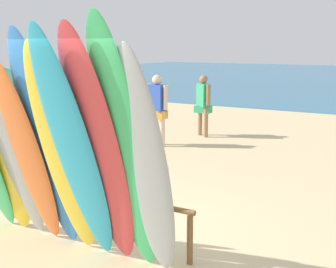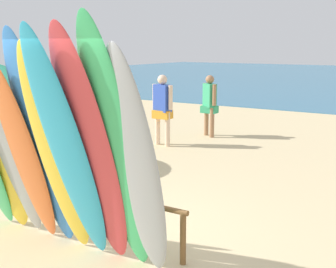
{
  "view_description": "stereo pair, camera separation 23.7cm",
  "coord_description": "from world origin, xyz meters",
  "px_view_note": "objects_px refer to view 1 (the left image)",
  "views": [
    {
      "loc": [
        3.71,
        -4.33,
        2.45
      ],
      "look_at": [
        0.0,
        1.92,
        1.04
      ],
      "focal_mm": 49.61,
      "sensor_mm": 36.0,
      "label": 1
    },
    {
      "loc": [
        3.92,
        -4.2,
        2.45
      ],
      "look_at": [
        0.0,
        1.92,
        1.04
      ],
      "focal_mm": 49.61,
      "sensor_mm": 36.0,
      "label": 2
    }
  ],
  "objects_px": {
    "surfboard_grey_2": "(9,139)",
    "surfboard_teal_6": "(74,151)",
    "surfboard_rack": "(91,200)",
    "surfboard_yellow_5": "(62,154)",
    "surfboard_yellow_1": "(4,153)",
    "surfboard_blue_4": "(45,143)",
    "surfboard_grey_9": "(146,167)",
    "surfboard_green_8": "(124,151)",
    "surfboard_red_7": "(99,152)",
    "surfboard_orange_3": "(28,155)",
    "beachgoer_by_water": "(203,101)",
    "beachgoer_near_rack": "(157,105)"
  },
  "relations": [
    {
      "from": "surfboard_yellow_1",
      "to": "surfboard_grey_2",
      "type": "relative_size",
      "value": 0.82
    },
    {
      "from": "surfboard_yellow_1",
      "to": "beachgoer_by_water",
      "type": "distance_m",
      "value": 7.32
    },
    {
      "from": "surfboard_yellow_1",
      "to": "beachgoer_by_water",
      "type": "bearing_deg",
      "value": 90.86
    },
    {
      "from": "beachgoer_by_water",
      "to": "surfboard_yellow_5",
      "type": "bearing_deg",
      "value": -40.19
    },
    {
      "from": "surfboard_rack",
      "to": "surfboard_blue_4",
      "type": "relative_size",
      "value": 1.09
    },
    {
      "from": "surfboard_red_7",
      "to": "beachgoer_near_rack",
      "type": "xyz_separation_m",
      "value": [
        -2.92,
        5.8,
        -0.35
      ]
    },
    {
      "from": "surfboard_yellow_5",
      "to": "beachgoer_near_rack",
      "type": "relative_size",
      "value": 1.51
    },
    {
      "from": "surfboard_yellow_1",
      "to": "surfboard_red_7",
      "type": "xyz_separation_m",
      "value": [
        1.68,
        -0.17,
        0.25
      ]
    },
    {
      "from": "surfboard_yellow_1",
      "to": "surfboard_green_8",
      "type": "relative_size",
      "value": 0.78
    },
    {
      "from": "surfboard_grey_2",
      "to": "surfboard_blue_4",
      "type": "relative_size",
      "value": 1.01
    },
    {
      "from": "beachgoer_near_rack",
      "to": "surfboard_green_8",
      "type": "bearing_deg",
      "value": 131.57
    },
    {
      "from": "surfboard_grey_9",
      "to": "beachgoer_near_rack",
      "type": "height_order",
      "value": "surfboard_grey_9"
    },
    {
      "from": "surfboard_yellow_1",
      "to": "surfboard_green_8",
      "type": "distance_m",
      "value": 2.01
    },
    {
      "from": "surfboard_grey_2",
      "to": "beachgoer_by_water",
      "type": "relative_size",
      "value": 1.67
    },
    {
      "from": "surfboard_rack",
      "to": "surfboard_grey_2",
      "type": "relative_size",
      "value": 1.08
    },
    {
      "from": "surfboard_grey_2",
      "to": "surfboard_yellow_5",
      "type": "xyz_separation_m",
      "value": [
        0.89,
        -0.04,
        -0.07
      ]
    },
    {
      "from": "surfboard_rack",
      "to": "surfboard_grey_2",
      "type": "distance_m",
      "value": 1.25
    },
    {
      "from": "surfboard_yellow_1",
      "to": "surfboard_red_7",
      "type": "bearing_deg",
      "value": -11.3
    },
    {
      "from": "surfboard_orange_3",
      "to": "surfboard_grey_9",
      "type": "height_order",
      "value": "surfboard_grey_9"
    },
    {
      "from": "surfboard_rack",
      "to": "surfboard_yellow_5",
      "type": "bearing_deg",
      "value": -76.35
    },
    {
      "from": "surfboard_orange_3",
      "to": "beachgoer_near_rack",
      "type": "xyz_separation_m",
      "value": [
        -1.77,
        5.72,
        -0.16
      ]
    },
    {
      "from": "surfboard_yellow_1",
      "to": "surfboard_grey_9",
      "type": "height_order",
      "value": "surfboard_grey_9"
    },
    {
      "from": "surfboard_yellow_5",
      "to": "beachgoer_by_water",
      "type": "relative_size",
      "value": 1.59
    },
    {
      "from": "surfboard_rack",
      "to": "surfboard_yellow_1",
      "type": "bearing_deg",
      "value": -153.62
    },
    {
      "from": "surfboard_teal_6",
      "to": "surfboard_rack",
      "type": "bearing_deg",
      "value": 122.4
    },
    {
      "from": "surfboard_yellow_1",
      "to": "surfboard_blue_4",
      "type": "height_order",
      "value": "surfboard_blue_4"
    },
    {
      "from": "surfboard_red_7",
      "to": "beachgoer_by_water",
      "type": "height_order",
      "value": "surfboard_red_7"
    },
    {
      "from": "surfboard_yellow_5",
      "to": "surfboard_red_7",
      "type": "distance_m",
      "value": 0.55
    },
    {
      "from": "surfboard_grey_2",
      "to": "surfboard_grey_9",
      "type": "height_order",
      "value": "surfboard_grey_2"
    },
    {
      "from": "beachgoer_by_water",
      "to": "surfboard_orange_3",
      "type": "bearing_deg",
      "value": -44.56
    },
    {
      "from": "surfboard_blue_4",
      "to": "surfboard_grey_9",
      "type": "height_order",
      "value": "surfboard_blue_4"
    },
    {
      "from": "surfboard_blue_4",
      "to": "beachgoer_near_rack",
      "type": "distance_m",
      "value": 6.08
    },
    {
      "from": "surfboard_yellow_1",
      "to": "surfboard_rack",
      "type": "bearing_deg",
      "value": 20.88
    },
    {
      "from": "surfboard_rack",
      "to": "beachgoer_by_water",
      "type": "xyz_separation_m",
      "value": [
        -1.79,
        6.79,
        0.44
      ]
    },
    {
      "from": "surfboard_red_7",
      "to": "surfboard_yellow_5",
      "type": "bearing_deg",
      "value": 179.2
    },
    {
      "from": "surfboard_yellow_1",
      "to": "surfboard_grey_2",
      "type": "xyz_separation_m",
      "value": [
        0.25,
        -0.11,
        0.23
      ]
    },
    {
      "from": "surfboard_teal_6",
      "to": "surfboard_orange_3",
      "type": "bearing_deg",
      "value": 172.83
    },
    {
      "from": "surfboard_blue_4",
      "to": "surfboard_teal_6",
      "type": "xyz_separation_m",
      "value": [
        0.58,
        -0.16,
        0.01
      ]
    },
    {
      "from": "surfboard_green_8",
      "to": "beachgoer_by_water",
      "type": "xyz_separation_m",
      "value": [
        -2.79,
        7.41,
        -0.44
      ]
    },
    {
      "from": "surfboard_yellow_5",
      "to": "surfboard_grey_2",
      "type": "bearing_deg",
      "value": 175.56
    },
    {
      "from": "surfboard_rack",
      "to": "surfboard_teal_6",
      "type": "distance_m",
      "value": 1.18
    },
    {
      "from": "surfboard_yellow_5",
      "to": "surfboard_blue_4",
      "type": "bearing_deg",
      "value": 165.41
    },
    {
      "from": "surfboard_yellow_1",
      "to": "surfboard_yellow_5",
      "type": "height_order",
      "value": "surfboard_yellow_5"
    },
    {
      "from": "surfboard_yellow_5",
      "to": "beachgoer_by_water",
      "type": "bearing_deg",
      "value": 102.87
    },
    {
      "from": "surfboard_teal_6",
      "to": "beachgoer_near_rack",
      "type": "bearing_deg",
      "value": 116.61
    },
    {
      "from": "surfboard_grey_2",
      "to": "surfboard_teal_6",
      "type": "height_order",
      "value": "surfboard_teal_6"
    },
    {
      "from": "beachgoer_near_rack",
      "to": "beachgoer_by_water",
      "type": "height_order",
      "value": "beachgoer_near_rack"
    },
    {
      "from": "surfboard_rack",
      "to": "beachgoer_by_water",
      "type": "height_order",
      "value": "beachgoer_by_water"
    },
    {
      "from": "surfboard_blue_4",
      "to": "surfboard_yellow_5",
      "type": "bearing_deg",
      "value": -10.64
    },
    {
      "from": "surfboard_rack",
      "to": "surfboard_grey_9",
      "type": "xyz_separation_m",
      "value": [
        1.24,
        -0.59,
        0.73
      ]
    }
  ]
}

